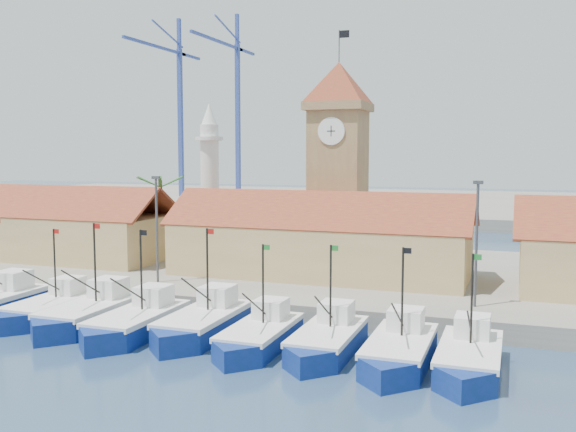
% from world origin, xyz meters
% --- Properties ---
extents(ground, '(400.00, 400.00, 0.00)m').
position_xyz_m(ground, '(0.00, 0.00, 0.00)').
color(ground, navy).
rests_on(ground, ground).
extents(quay, '(140.00, 32.00, 1.50)m').
position_xyz_m(quay, '(0.00, 24.00, 0.75)').
color(quay, gray).
rests_on(quay, ground).
extents(terminal, '(240.00, 80.00, 2.00)m').
position_xyz_m(terminal, '(0.00, 110.00, 1.00)').
color(terminal, gray).
rests_on(terminal, ground).
extents(boat_1, '(3.45, 9.46, 7.16)m').
position_xyz_m(boat_1, '(-16.22, 3.38, 0.74)').
color(boat_1, navy).
rests_on(boat_1, ground).
extents(boat_2, '(3.78, 10.34, 7.83)m').
position_xyz_m(boat_2, '(-12.16, 2.74, 0.81)').
color(boat_2, navy).
rests_on(boat_2, ground).
extents(boat_3, '(3.68, 10.07, 7.62)m').
position_xyz_m(boat_3, '(-7.73, 1.91, 0.79)').
color(boat_3, navy).
rests_on(boat_3, ground).
extents(boat_4, '(3.74, 10.23, 7.74)m').
position_xyz_m(boat_4, '(-3.31, 3.24, 0.80)').
color(boat_4, navy).
rests_on(boat_4, ground).
extents(boat_5, '(3.39, 9.27, 7.02)m').
position_xyz_m(boat_5, '(1.37, 1.97, 0.73)').
color(boat_5, navy).
rests_on(boat_5, ground).
extents(boat_6, '(3.44, 9.41, 7.12)m').
position_xyz_m(boat_6, '(5.74, 2.47, 0.74)').
color(boat_6, navy).
rests_on(boat_6, ground).
extents(boat_7, '(3.52, 9.64, 7.29)m').
position_xyz_m(boat_7, '(10.35, 1.87, 0.75)').
color(boat_7, navy).
rests_on(boat_7, ground).
extents(boat_8, '(3.44, 9.42, 7.13)m').
position_xyz_m(boat_8, '(14.35, 1.82, 0.74)').
color(boat_8, navy).
rests_on(boat_8, ground).
extents(hall_left, '(31.20, 10.13, 7.61)m').
position_xyz_m(hall_left, '(-32.00, 20.00, 3.99)').
color(hall_left, tan).
rests_on(hall_left, quay).
extents(hall_center, '(27.04, 10.13, 7.61)m').
position_xyz_m(hall_center, '(0.00, 20.00, 3.99)').
color(hall_center, tan).
rests_on(hall_center, quay).
extents(clock_tower, '(5.80, 5.80, 22.70)m').
position_xyz_m(clock_tower, '(0.00, 26.00, 11.96)').
color(clock_tower, '#9D8651').
rests_on(clock_tower, quay).
extents(minaret, '(3.00, 3.00, 16.30)m').
position_xyz_m(minaret, '(-15.00, 28.00, 9.73)').
color(minaret, silver).
rests_on(minaret, quay).
extents(palm_tree, '(5.60, 5.03, 8.39)m').
position_xyz_m(palm_tree, '(-20.00, 26.00, 6.25)').
color(palm_tree, brown).
rests_on(palm_tree, quay).
extents(lamp_posts, '(80.70, 0.25, 9.03)m').
position_xyz_m(lamp_posts, '(0.50, 12.00, 6.48)').
color(lamp_posts, '#3F3F44').
rests_on(lamp_posts, quay).
extents(crane_blue_far, '(1.00, 33.05, 41.97)m').
position_xyz_m(crane_blue_far, '(-59.80, 100.54, 25.33)').
color(crane_blue_far, '#314596').
rests_on(crane_blue_far, terminal).
extents(crane_blue_near, '(1.00, 33.14, 43.33)m').
position_xyz_m(crane_blue_near, '(-47.49, 106.56, 26.09)').
color(crane_blue_near, '#314596').
rests_on(crane_blue_near, terminal).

